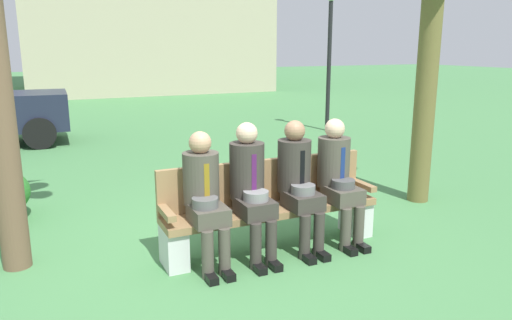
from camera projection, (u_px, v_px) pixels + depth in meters
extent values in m
plane|color=#47824A|center=(232.00, 247.00, 5.08)|extent=(80.00, 80.00, 0.00)
cube|color=#99754C|center=(272.00, 210.00, 4.95)|extent=(2.26, 0.44, 0.07)
cube|color=#99754C|center=(264.00, 181.00, 5.06)|extent=(2.26, 0.06, 0.45)
cube|color=#99754C|center=(166.00, 212.00, 4.48)|extent=(0.08, 0.44, 0.06)
cube|color=#99754C|center=(361.00, 185.00, 5.36)|extent=(0.08, 0.44, 0.06)
cube|color=silver|center=(174.00, 248.00, 4.58)|extent=(0.20, 0.37, 0.38)
cube|color=silver|center=(355.00, 217.00, 5.42)|extent=(0.20, 0.37, 0.38)
cube|color=#4C473D|center=(208.00, 215.00, 4.47)|extent=(0.32, 0.38, 0.16)
cylinder|color=#4C473D|center=(208.00, 255.00, 4.34)|extent=(0.11, 0.11, 0.45)
cylinder|color=#4C473D|center=(224.00, 252.00, 4.40)|extent=(0.11, 0.11, 0.45)
cube|color=black|center=(210.00, 277.00, 4.33)|extent=(0.09, 0.22, 0.07)
cube|color=black|center=(227.00, 274.00, 4.39)|extent=(0.09, 0.22, 0.07)
cylinder|color=#4C473D|center=(201.00, 178.00, 4.57)|extent=(0.34, 0.34, 0.49)
cube|color=olive|center=(207.00, 181.00, 4.42)|extent=(0.05, 0.01, 0.32)
sphere|color=tan|center=(200.00, 143.00, 4.49)|extent=(0.21, 0.21, 0.21)
cylinder|color=#585858|center=(205.00, 203.00, 4.41)|extent=(0.24, 0.24, 0.09)
cube|color=#38332D|center=(255.00, 208.00, 4.66)|extent=(0.32, 0.38, 0.16)
cylinder|color=#38332D|center=(256.00, 246.00, 4.53)|extent=(0.11, 0.11, 0.45)
cylinder|color=#38332D|center=(271.00, 243.00, 4.60)|extent=(0.11, 0.11, 0.45)
cube|color=black|center=(258.00, 268.00, 4.52)|extent=(0.09, 0.22, 0.07)
cube|color=black|center=(274.00, 264.00, 4.59)|extent=(0.09, 0.22, 0.07)
cylinder|color=#38332D|center=(247.00, 170.00, 4.76)|extent=(0.34, 0.34, 0.55)
cube|color=#4C1951|center=(254.00, 172.00, 4.61)|extent=(0.05, 0.01, 0.35)
sphere|color=beige|center=(247.00, 133.00, 4.67)|extent=(0.21, 0.21, 0.21)
cylinder|color=gray|center=(256.00, 196.00, 4.62)|extent=(0.24, 0.24, 0.09)
cube|color=#38332D|center=(303.00, 201.00, 4.87)|extent=(0.32, 0.38, 0.16)
cylinder|color=#38332D|center=(305.00, 237.00, 4.74)|extent=(0.11, 0.11, 0.45)
cylinder|color=#38332D|center=(319.00, 235.00, 4.81)|extent=(0.11, 0.11, 0.45)
cube|color=black|center=(307.00, 258.00, 4.73)|extent=(0.09, 0.22, 0.07)
cube|color=black|center=(321.00, 255.00, 4.80)|extent=(0.09, 0.22, 0.07)
cylinder|color=#38332D|center=(294.00, 166.00, 4.97)|extent=(0.34, 0.34, 0.53)
cube|color=black|center=(302.00, 167.00, 4.82)|extent=(0.05, 0.01, 0.34)
sphere|color=#9E7556|center=(295.00, 131.00, 4.89)|extent=(0.21, 0.21, 0.21)
cylinder|color=slate|center=(303.00, 189.00, 4.82)|extent=(0.24, 0.24, 0.09)
cube|color=#4C473D|center=(343.00, 195.00, 5.07)|extent=(0.32, 0.38, 0.16)
cylinder|color=#4C473D|center=(346.00, 230.00, 4.94)|extent=(0.11, 0.11, 0.45)
cylinder|color=#4C473D|center=(359.00, 227.00, 5.00)|extent=(0.11, 0.11, 0.45)
cube|color=black|center=(348.00, 249.00, 4.93)|extent=(0.09, 0.22, 0.07)
cube|color=black|center=(361.00, 247.00, 4.99)|extent=(0.09, 0.22, 0.07)
cylinder|color=#4C473D|center=(334.00, 162.00, 5.16)|extent=(0.34, 0.34, 0.52)
cube|color=navy|center=(343.00, 163.00, 5.01)|extent=(0.05, 0.01, 0.33)
sphere|color=beige|center=(335.00, 129.00, 5.08)|extent=(0.21, 0.21, 0.21)
cylinder|color=#4C4C4C|center=(343.00, 184.00, 5.02)|extent=(0.24, 0.24, 0.09)
cylinder|color=brown|center=(427.00, 74.00, 6.23)|extent=(0.27, 0.27, 3.36)
cylinder|color=black|center=(41.00, 123.00, 11.22)|extent=(0.64, 0.16, 0.64)
cylinder|color=black|center=(40.00, 133.00, 9.82)|extent=(0.64, 0.16, 0.64)
cylinder|color=black|center=(329.00, 68.00, 11.74)|extent=(0.10, 0.10, 3.05)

